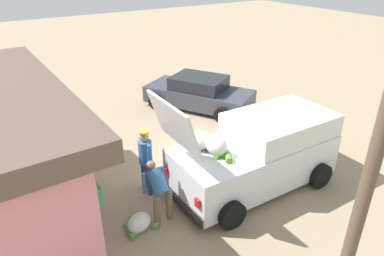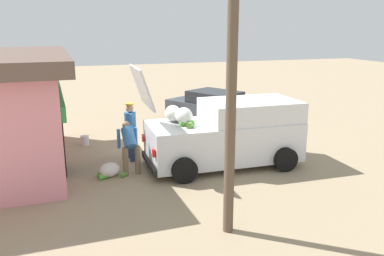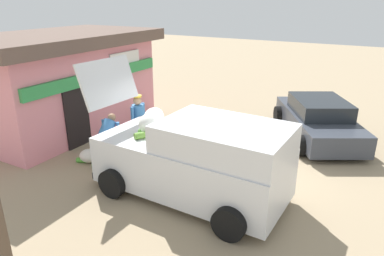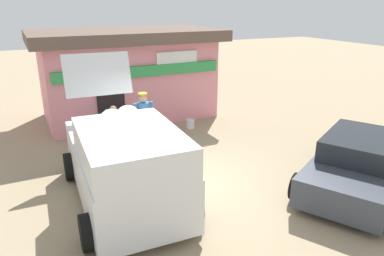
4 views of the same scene
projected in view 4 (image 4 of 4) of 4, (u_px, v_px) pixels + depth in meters
The scene contains 8 objects.
ground_plane at pixel (178, 180), 8.87m from camera, with size 60.00×60.00×0.00m, color #9E896B.
storefront_bar at pixel (127, 73), 13.38m from camera, with size 6.75×4.12×3.22m.
delivery_van at pixel (124, 162), 7.60m from camera, with size 2.30×4.70×2.92m.
parked_sedan at pixel (359, 163), 8.38m from camera, with size 4.50×3.60×1.28m.
vendor_standing at pixel (144, 118), 10.31m from camera, with size 0.57×0.35×1.74m.
customer_bending at pixel (105, 126), 10.13m from camera, with size 0.69×0.57×1.40m.
unloaded_banana_pile at pixel (99, 142), 10.81m from camera, with size 0.80×0.84×0.38m.
paint_bucket at pixel (190, 124), 12.47m from camera, with size 0.28×0.28×0.32m, color silver.
Camera 4 is at (-2.99, -7.37, 4.13)m, focal length 33.63 mm.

